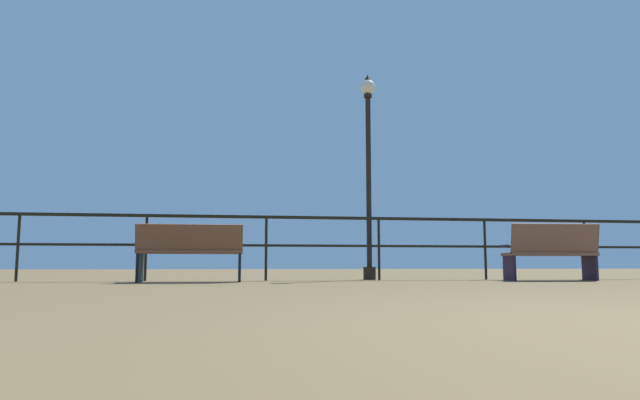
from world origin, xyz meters
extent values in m
cube|color=black|center=(0.00, 7.52, 1.04)|extent=(22.86, 0.05, 0.05)
cube|color=black|center=(0.00, 7.52, 0.57)|extent=(22.86, 0.04, 0.04)
cylinder|color=black|center=(-5.72, 7.52, 0.52)|extent=(0.04, 0.04, 1.04)
cylinder|color=black|center=(-3.81, 7.52, 0.52)|extent=(0.04, 0.04, 1.04)
cylinder|color=black|center=(-1.91, 7.52, 0.52)|extent=(0.04, 0.04, 1.04)
cylinder|color=black|center=(0.00, 7.52, 0.52)|extent=(0.04, 0.04, 1.04)
cylinder|color=black|center=(1.91, 7.52, 0.52)|extent=(0.04, 0.04, 1.04)
cylinder|color=black|center=(3.81, 7.52, 0.52)|extent=(0.04, 0.04, 1.04)
cube|color=brown|center=(-3.06, 6.83, 0.44)|extent=(1.54, 0.49, 0.05)
cube|color=brown|center=(-3.07, 6.62, 0.64)|extent=(1.53, 0.14, 0.40)
cube|color=black|center=(-2.34, 6.82, 0.22)|extent=(0.05, 0.42, 0.44)
cube|color=black|center=(-2.34, 7.00, 0.58)|extent=(0.04, 0.33, 0.04)
cube|color=black|center=(-3.79, 6.84, 0.22)|extent=(0.05, 0.42, 0.44)
cube|color=black|center=(-3.79, 7.03, 0.58)|extent=(0.04, 0.33, 0.04)
cube|color=brown|center=(2.70, 6.83, 0.43)|extent=(1.48, 0.58, 0.05)
cube|color=brown|center=(2.68, 6.61, 0.67)|extent=(1.46, 0.23, 0.49)
cube|color=#26182D|center=(3.38, 6.78, 0.21)|extent=(0.07, 0.43, 0.43)
cube|color=#26182D|center=(3.40, 6.97, 0.57)|extent=(0.06, 0.34, 0.04)
cube|color=#26182D|center=(2.02, 6.88, 0.21)|extent=(0.07, 0.43, 0.43)
cube|color=#26182D|center=(2.03, 7.07, 0.57)|extent=(0.06, 0.34, 0.04)
cylinder|color=black|center=(-0.11, 7.73, 0.11)|extent=(0.22, 0.22, 0.22)
cylinder|color=black|center=(-0.11, 7.73, 1.72)|extent=(0.09, 0.09, 2.99)
cylinder|color=black|center=(-0.11, 7.73, 3.24)|extent=(0.14, 0.14, 0.06)
sphere|color=#EBE4C9|center=(-0.11, 7.73, 3.41)|extent=(0.27, 0.27, 0.27)
cone|color=black|center=(-0.11, 7.73, 3.59)|extent=(0.11, 0.11, 0.10)
camera|label=1|loc=(-2.44, -1.78, 0.26)|focal=31.63mm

